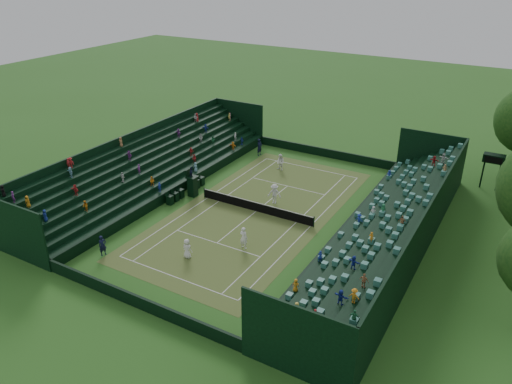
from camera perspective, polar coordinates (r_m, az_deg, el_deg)
ground at (r=45.94m, az=0.00°, el=-2.25°), size 160.00×160.00×0.00m
court_surface at (r=45.93m, az=0.00°, el=-2.24°), size 12.97×26.77×0.01m
perimeter_wall_north at (r=58.78m, az=7.83°, el=4.50°), size 17.17×0.20×1.00m
perimeter_wall_south at (r=35.02m, az=-13.47°, el=-12.05°), size 17.17×0.20×1.00m
perimeter_wall_east at (r=42.60m, az=9.94°, el=-4.31°), size 0.20×31.77×1.00m
perimeter_wall_west at (r=50.07m, az=-8.43°, el=0.57°), size 0.20×31.77×1.00m
north_grandstand at (r=41.11m, az=15.49°, el=-4.42°), size 6.60×32.00×4.90m
south_grandstand at (r=52.18m, az=-12.13°, el=2.58°), size 6.60×32.00×4.90m
tennis_net at (r=45.69m, az=0.00°, el=-1.67°), size 11.67×0.10×1.06m
scoreboard_tower at (r=54.36m, az=25.53°, el=3.34°), size 2.00×1.00×3.70m
umpire_chair at (r=48.72m, az=-7.29°, el=0.96°), size 0.97×0.97×3.06m
courtside_chairs at (r=49.47m, az=-8.01°, el=0.26°), size 0.59×5.56×1.28m
player_near_west at (r=39.24m, az=-7.87°, el=-6.43°), size 0.81×0.53×1.64m
player_near_east at (r=40.01m, az=-1.42°, el=-5.24°), size 0.74×0.52×1.92m
player_far_west at (r=54.40m, az=2.82°, el=3.41°), size 1.04×0.90×1.85m
player_far_east at (r=47.04m, az=2.12°, el=-0.21°), size 1.42×1.04×1.98m
line_judge_north at (r=58.49m, az=0.41°, el=5.16°), size 0.62×0.81×2.01m
line_judge_south at (r=41.00m, az=-17.13°, el=-5.87°), size 0.57×0.71×1.70m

